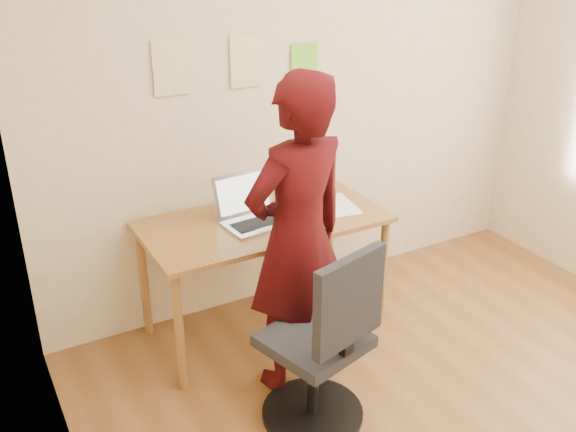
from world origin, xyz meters
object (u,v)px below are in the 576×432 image
desk (264,233)px  person (298,239)px  laptop (252,213)px  office_chair (324,352)px  phone (320,221)px

desk → person: person is taller
laptop → office_chair: bearing=-99.0°
desk → laptop: size_ratio=3.60×
phone → person: bearing=-169.0°
desk → person: size_ratio=0.82×
laptop → office_chair: (-0.06, -0.88, -0.37)m
phone → person: 0.47m
desk → phone: 0.34m
laptop → phone: 0.39m
office_chair → person: person is taller
laptop → desk: bearing=-8.4°
phone → laptop: bearing=117.2°
laptop → office_chair: 0.96m
office_chair → laptop: bearing=70.8°
desk → laptop: 0.16m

